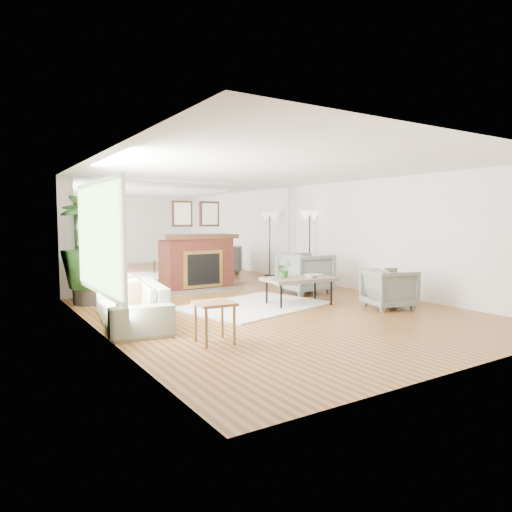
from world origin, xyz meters
TOP-DOWN VIEW (x-y plane):
  - ground at (0.00, 0.00)m, footprint 7.00×7.00m
  - wall_left at (-2.99, 0.00)m, footprint 0.02×7.00m
  - wall_right at (2.99, 0.00)m, footprint 0.02×7.00m
  - wall_back at (0.00, 3.49)m, footprint 6.00×0.02m
  - mirror_panel at (0.00, 3.47)m, footprint 5.40×0.04m
  - window_panel at (-2.96, 0.40)m, footprint 0.04×2.40m
  - fireplace at (0.00, 3.26)m, footprint 1.85×0.83m
  - area_rug at (-0.08, 0.76)m, footprint 2.96×2.44m
  - coffee_table at (0.72, 0.43)m, footprint 1.38×0.90m
  - sofa at (-2.45, 0.57)m, footprint 1.20×2.32m
  - armchair_back at (1.69, 1.45)m, footprint 1.03×1.01m
  - armchair_front at (1.90, -0.72)m, footprint 0.99×0.97m
  - side_table at (-1.88, -1.13)m, footprint 0.52×0.52m
  - potted_ficus at (-2.60, 2.68)m, footprint 1.18×1.18m
  - floor_lamp at (2.70, 2.56)m, footprint 0.60×0.33m
  - tabletop_plant at (0.41, 0.51)m, footprint 0.35×0.33m
  - fruit_bowl at (0.89, 0.29)m, footprint 0.28×0.28m
  - book at (1.09, 0.50)m, footprint 0.26×0.31m

SIDE VIEW (x-z plane):
  - ground at x=0.00m, z-range 0.00..0.00m
  - area_rug at x=-0.08m, z-range 0.00..0.03m
  - sofa at x=-2.45m, z-range 0.00..0.65m
  - armchair_front at x=1.90m, z-range 0.00..0.73m
  - armchair_back at x=1.69m, z-range 0.00..0.89m
  - side_table at x=-1.88m, z-range 0.19..0.73m
  - coffee_table at x=0.72m, z-range 0.22..0.74m
  - book at x=1.09m, z-range 0.53..0.55m
  - fruit_bowl at x=0.89m, z-range 0.53..0.58m
  - fireplace at x=0.00m, z-range -0.37..1.68m
  - tabletop_plant at x=0.41m, z-range 0.53..0.85m
  - potted_ficus at x=-2.60m, z-range 0.07..2.19m
  - wall_left at x=-2.99m, z-range 0.00..2.50m
  - wall_right at x=2.99m, z-range 0.00..2.50m
  - wall_back at x=0.00m, z-range 0.00..2.50m
  - mirror_panel at x=0.00m, z-range 0.05..2.45m
  - window_panel at x=-2.96m, z-range 0.60..2.10m
  - floor_lamp at x=2.70m, z-range 0.65..2.48m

